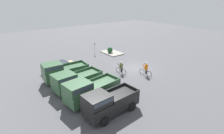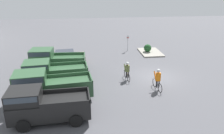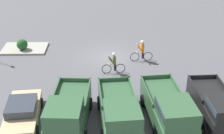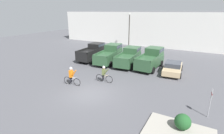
% 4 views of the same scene
% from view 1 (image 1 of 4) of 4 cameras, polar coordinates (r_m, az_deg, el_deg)
% --- Properties ---
extents(ground_plane, '(80.00, 80.00, 0.00)m').
position_cam_1_polar(ground_plane, '(24.65, 7.52, -0.31)').
color(ground_plane, '#4C4C51').
extents(pickup_truck_0, '(2.32, 4.96, 2.24)m').
position_cam_1_polar(pickup_truck_0, '(14.69, -1.29, -11.42)').
color(pickup_truck_0, black).
rests_on(pickup_truck_0, ground_plane).
extents(pickup_truck_1, '(2.66, 5.70, 2.28)m').
position_cam_1_polar(pickup_truck_1, '(16.59, -7.63, -7.39)').
color(pickup_truck_1, '#2D5133').
rests_on(pickup_truck_1, ground_plane).
extents(pickup_truck_2, '(2.59, 5.41, 2.13)m').
position_cam_1_polar(pickup_truck_2, '(18.83, -12.17, -4.20)').
color(pickup_truck_2, '#2D5133').
rests_on(pickup_truck_2, ground_plane).
extents(pickup_truck_3, '(2.42, 5.21, 2.35)m').
position_cam_1_polar(pickup_truck_3, '(21.17, -15.92, -1.30)').
color(pickup_truck_3, '#2D5133').
rests_on(pickup_truck_3, ground_plane).
extents(sedan_0, '(2.33, 4.53, 1.31)m').
position_cam_1_polar(sedan_0, '(24.05, -16.59, 0.06)').
color(sedan_0, tan).
rests_on(sedan_0, ground_plane).
extents(cyclist_0, '(1.81, 0.49, 1.70)m').
position_cam_1_polar(cyclist_0, '(22.35, 3.00, -0.14)').
color(cyclist_0, black).
rests_on(cyclist_0, ground_plane).
extents(cyclist_1, '(1.86, 0.50, 1.82)m').
position_cam_1_polar(cyclist_1, '(22.18, 11.02, -0.55)').
color(cyclist_1, black).
rests_on(cyclist_1, ground_plane).
extents(fire_lane_sign, '(0.07, 0.30, 2.05)m').
position_cam_1_polar(fire_lane_sign, '(30.34, -5.70, 6.50)').
color(fire_lane_sign, '#9E9EA3').
rests_on(fire_lane_sign, ground_plane).
extents(curb_island, '(3.85, 2.54, 0.15)m').
position_cam_1_polar(curb_island, '(31.03, -0.02, 4.71)').
color(curb_island, gray).
rests_on(curb_island, ground_plane).
extents(shrub, '(0.95, 0.95, 0.95)m').
position_cam_1_polar(shrub, '(30.72, -0.67, 5.59)').
color(shrub, '#1E4C23').
rests_on(shrub, curb_island).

